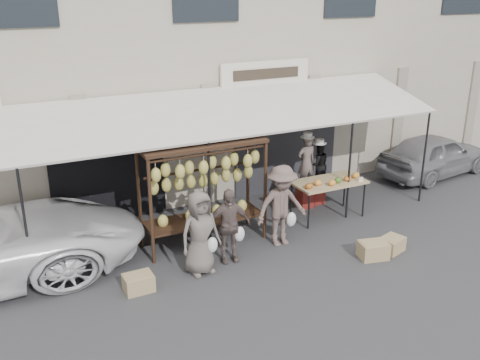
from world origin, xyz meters
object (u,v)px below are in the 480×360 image
object	(u,v)px
vendor_left	(306,162)
crate_far	(139,283)
customer_right	(281,206)
customer_left	(200,233)
crate_near_b	(391,244)
vendor_right	(318,165)
crate_near_a	(373,250)
produce_table	(330,183)
banana_rack	(204,174)
sedan	(435,155)
customer_mid	(228,225)

from	to	relation	value
vendor_left	crate_far	bearing A→B (deg)	22.05
customer_right	vendor_left	bearing A→B (deg)	44.46
customer_left	crate_far	distance (m)	1.43
customer_left	crate_near_b	distance (m)	4.03
vendor_right	crate_far	size ratio (longest dim) A/B	2.23
customer_right	crate_near_a	world-z (taller)	customer_right
crate_near_a	crate_far	size ratio (longest dim) A/B	1.07
customer_left	crate_near_b	world-z (taller)	customer_left
produce_table	customer_right	distance (m)	1.86
produce_table	vendor_left	size ratio (longest dim) A/B	1.28
vendor_right	crate_far	world-z (taller)	vendor_right
produce_table	crate_far	world-z (taller)	produce_table
customer_left	customer_right	distance (m)	1.99
crate_near_b	crate_far	size ratio (longest dim) A/B	0.98
banana_rack	vendor_right	bearing A→B (deg)	13.37
vendor_right	crate_far	xyz separation A→B (m)	(-5.20, -2.01, -0.86)
produce_table	customer_right	bearing A→B (deg)	-157.54
vendor_right	crate_near_b	size ratio (longest dim) A/B	2.28
customer_left	sedan	xyz separation A→B (m)	(8.14, 2.16, -0.20)
crate_near_b	customer_left	bearing A→B (deg)	165.86
produce_table	sedan	bearing A→B (deg)	14.07
customer_left	customer_mid	xyz separation A→B (m)	(0.67, 0.19, -0.06)
crate_near_b	customer_right	bearing A→B (deg)	145.42
vendor_right	crate_near_b	world-z (taller)	vendor_right
vendor_left	crate_near_a	distance (m)	3.01
crate_near_a	crate_near_b	world-z (taller)	crate_near_a
crate_far	customer_mid	bearing A→B (deg)	8.94
produce_table	sedan	size ratio (longest dim) A/B	0.47
customer_right	crate_near_b	distance (m)	2.41
customer_right	sedan	distance (m)	6.44
produce_table	customer_left	size ratio (longest dim) A/B	1.03
banana_rack	vendor_left	xyz separation A→B (m)	(2.98, 0.73, -0.41)
banana_rack	vendor_right	size ratio (longest dim) A/B	2.25
sedan	customer_mid	bearing A→B (deg)	97.10
customer_right	crate_near_b	world-z (taller)	customer_right
vendor_left	crate_far	distance (m)	5.26
produce_table	banana_rack	bearing A→B (deg)	179.16
produce_table	crate_far	xyz separation A→B (m)	(-4.94, -1.16, -0.72)
vendor_right	customer_mid	world-z (taller)	vendor_right
banana_rack	crate_far	world-z (taller)	banana_rack
customer_mid	crate_far	xyz separation A→B (m)	(-1.93, -0.30, -0.61)
produce_table	crate_near_a	distance (m)	2.21
banana_rack	sedan	bearing A→B (deg)	8.04
vendor_left	sedan	world-z (taller)	vendor_left
produce_table	crate_near_b	bearing A→B (deg)	-85.11
produce_table	crate_near_a	bearing A→B (deg)	-99.69
vendor_right	customer_right	bearing A→B (deg)	50.80
customer_mid	crate_far	bearing A→B (deg)	-161.27
produce_table	crate_near_b	xyz separation A→B (m)	(0.17, -2.01, -0.72)
banana_rack	produce_table	world-z (taller)	banana_rack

